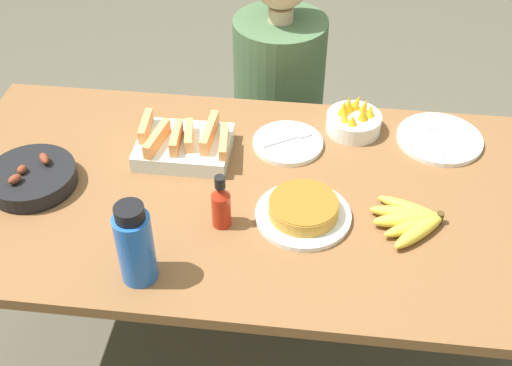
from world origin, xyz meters
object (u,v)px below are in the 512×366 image
Objects in this scene: empty_plate_far_left at (288,143)px; water_bottle at (135,245)px; melon_tray at (184,145)px; banana_bunch at (412,220)px; person_figure at (278,120)px; empty_plate_near_front at (439,139)px; frittata_plate_center at (303,211)px; hot_sauce_bottle at (221,204)px; fruit_bowl_mango at (354,120)px; skillet at (30,178)px.

water_bottle is at bearing -119.51° from empty_plate_far_left.
melon_tray is at bearing 88.54° from water_bottle.
person_figure is at bearing 117.40° from banana_bunch.
empty_plate_near_front is at bearing 9.41° from empty_plate_far_left.
frittata_plate_center is 1.58× the size of hot_sauce_bottle.
hot_sauce_bottle is at bearing -144.40° from empty_plate_near_front.
frittata_plate_center reaches higher than empty_plate_far_left.
empty_plate_near_front is 1.53× the size of fruit_bowl_mango.
person_figure is (0.23, 0.59, -0.31)m from melon_tray.
person_figure is (-0.27, 0.41, -0.31)m from fruit_bowl_mango.
empty_plate_far_left is at bearing 60.49° from water_bottle.
melon_tray is at bearing -165.52° from empty_plate_far_left.
hot_sauce_bottle reaches higher than melon_tray.
empty_plate_far_left is at bearing 139.00° from banana_bunch.
frittata_plate_center is at bearing 178.76° from skillet.
empty_plate_near_front is 0.47m from empty_plate_far_left.
empty_plate_far_left is 0.19× the size of person_figure.
empty_plate_near_front is 1.60× the size of hot_sauce_bottle.
empty_plate_far_left is 0.22m from fruit_bowl_mango.
empty_plate_near_front is at bearing 73.95° from banana_bunch.
melon_tray is 0.44m from frittata_plate_center.
water_bottle is (-0.51, -0.66, 0.07)m from fruit_bowl_mango.
empty_plate_far_left is (-0.07, 0.31, -0.02)m from frittata_plate_center.
empty_plate_far_left is at bearing -170.59° from empty_plate_near_front.
water_bottle reaches higher than banana_bunch.
hot_sauce_bottle reaches higher than empty_plate_far_left.
banana_bunch is 1.33× the size of hot_sauce_bottle.
empty_plate_near_front is at bearing -5.45° from fruit_bowl_mango.
empty_plate_far_left is (-0.35, 0.31, -0.01)m from banana_bunch.
frittata_plate_center is at bearing -77.99° from empty_plate_far_left.
hot_sauce_bottle is 0.14× the size of person_figure.
fruit_bowl_mango is at bearing 72.48° from frittata_plate_center.
melon_tray is 1.30× the size of empty_plate_far_left.
empty_plate_far_left is at bearing 67.80° from hot_sauce_bottle.
banana_bunch is 1.06m from skillet.
person_figure is at bearing -127.38° from skillet.
hot_sauce_bottle is at bearing -173.90° from banana_bunch.
fruit_bowl_mango reaches higher than melon_tray.
fruit_bowl_mango is (-0.16, 0.41, 0.02)m from banana_bunch.
empty_plate_far_left is at bearing -152.56° from fruit_bowl_mango.
skillet is 0.77m from frittata_plate_center.
empty_plate_near_front is 0.75m from hot_sauce_bottle.
skillet is 1.22m from empty_plate_near_front.
skillet is 2.29× the size of fruit_bowl_mango.
person_figure reaches higher than skillet.
person_figure is (-0.42, 0.82, -0.29)m from banana_bunch.
skillet is 0.49m from water_bottle.
melon_tray is 1.08× the size of frittata_plate_center.
melon_tray is 0.32m from empty_plate_far_left.
empty_plate_near_front is at bearing 39.24° from water_bottle.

